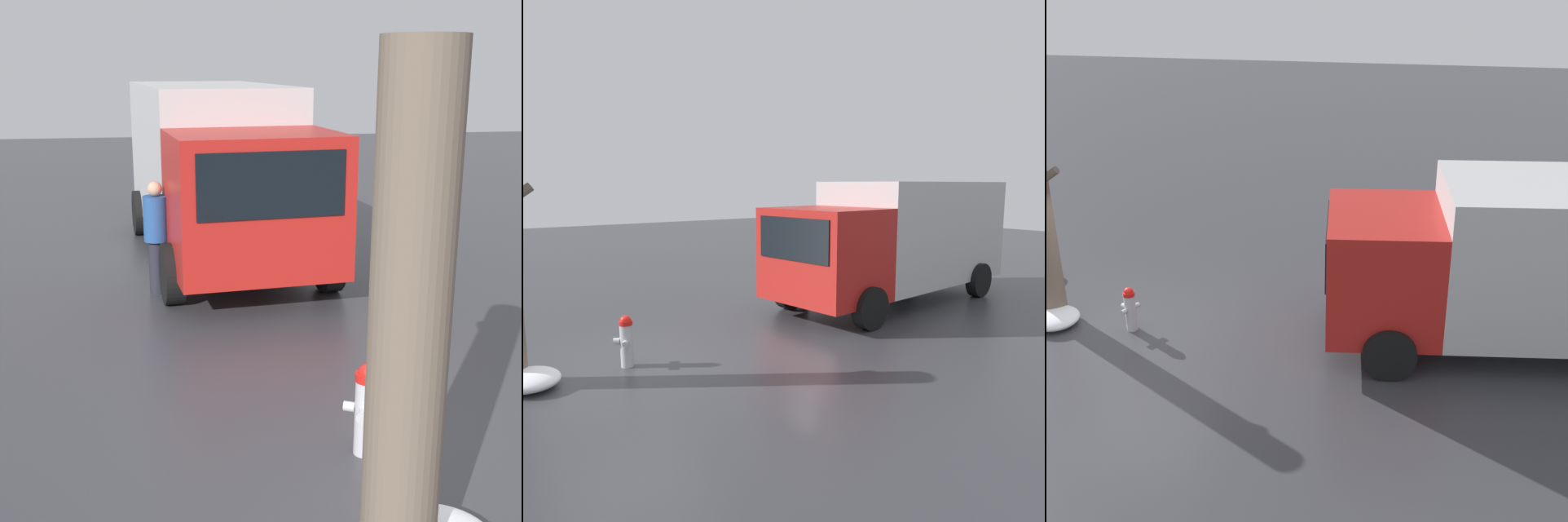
{
  "view_description": "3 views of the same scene",
  "coord_description": "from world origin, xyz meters",
  "views": [
    {
      "loc": [
        -5.64,
        1.85,
        3.38
      ],
      "look_at": [
        3.03,
        0.46,
        1.0
      ],
      "focal_mm": 50.0,
      "sensor_mm": 36.0,
      "label": 1
    },
    {
      "loc": [
        -2.73,
        -7.97,
        2.97
      ],
      "look_at": [
        3.67,
        0.6,
        1.35
      ],
      "focal_mm": 35.0,
      "sensor_mm": 36.0,
      "label": 2
    },
    {
      "loc": [
        4.99,
        -11.11,
        6.78
      ],
      "look_at": [
        3.13,
        1.04,
        1.15
      ],
      "focal_mm": 50.0,
      "sensor_mm": 36.0,
      "label": 3
    }
  ],
  "objects": [
    {
      "name": "ground_plane",
      "position": [
        0.0,
        0.0,
        0.0
      ],
      "size": [
        60.0,
        60.0,
        0.0
      ],
      "primitive_type": "plane",
      "color": "#38383D"
    },
    {
      "name": "fire_hydrant",
      "position": [
        -0.0,
        0.0,
        0.44
      ],
      "size": [
        0.34,
        0.4,
        0.86
      ],
      "rotation": [
        0.0,
        0.0,
        2.67
      ],
      "color": "#B7B7BC",
      "rests_on": "ground_plane"
    },
    {
      "name": "tree_trunk",
      "position": [
        -1.68,
        0.3,
        1.79
      ],
      "size": [
        0.76,
        0.5,
        3.55
      ],
      "color": "#6B5B4C",
      "rests_on": "ground_plane"
    },
    {
      "name": "delivery_truck",
      "position": [
        7.22,
        0.58,
        1.65
      ],
      "size": [
        7.15,
        3.22,
        3.03
      ],
      "rotation": [
        0.0,
        0.0,
        1.67
      ],
      "color": "red",
      "rests_on": "ground_plane"
    },
    {
      "name": "pedestrian",
      "position": [
        5.11,
        1.72,
        0.94
      ],
      "size": [
        0.37,
        0.37,
        1.72
      ],
      "rotation": [
        0.0,
        0.0,
        3.2
      ],
      "color": "#23232D",
      "rests_on": "ground_plane"
    }
  ]
}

